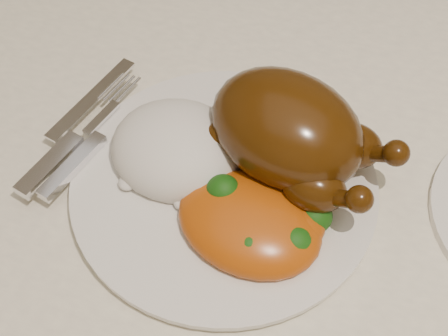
% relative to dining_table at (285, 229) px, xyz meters
% --- Properties ---
extents(dining_table, '(1.60, 0.90, 0.76)m').
position_rel_dining_table_xyz_m(dining_table, '(0.00, 0.00, 0.00)').
color(dining_table, brown).
rests_on(dining_table, floor).
extents(tablecloth, '(1.73, 1.03, 0.18)m').
position_rel_dining_table_xyz_m(tablecloth, '(0.00, 0.00, 0.07)').
color(tablecloth, beige).
rests_on(tablecloth, dining_table).
extents(dinner_plate, '(0.34, 0.34, 0.01)m').
position_rel_dining_table_xyz_m(dinner_plate, '(-0.05, -0.04, 0.11)').
color(dinner_plate, white).
rests_on(dinner_plate, tablecloth).
extents(roast_chicken, '(0.18, 0.15, 0.09)m').
position_rel_dining_table_xyz_m(roast_chicken, '(-0.01, -0.00, 0.16)').
color(roast_chicken, '#472607').
rests_on(roast_chicken, dinner_plate).
extents(rice_mound, '(0.12, 0.11, 0.06)m').
position_rel_dining_table_xyz_m(rice_mound, '(-0.10, -0.03, 0.13)').
color(rice_mound, white).
rests_on(rice_mound, dinner_plate).
extents(mac_and_cheese, '(0.14, 0.12, 0.05)m').
position_rel_dining_table_xyz_m(mac_and_cheese, '(-0.01, -0.07, 0.12)').
color(mac_and_cheese, '#BA510B').
rests_on(mac_and_cheese, dinner_plate).
extents(cutlery, '(0.06, 0.18, 0.01)m').
position_rel_dining_table_xyz_m(cutlery, '(-0.19, -0.04, 0.12)').
color(cutlery, silver).
rests_on(cutlery, dinner_plate).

